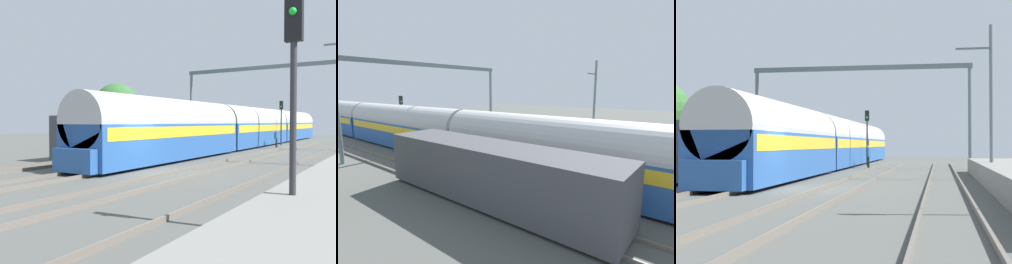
# 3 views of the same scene
# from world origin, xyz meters

# --- Properties ---
(ground) EXTENTS (120.00, 120.00, 0.00)m
(ground) POSITION_xyz_m (0.00, 0.00, 0.00)
(ground) COLOR #535450
(track_far_west) EXTENTS (1.52, 60.00, 0.16)m
(track_far_west) POSITION_xyz_m (-6.22, 0.00, 0.08)
(track_far_west) COLOR #6A6258
(track_far_west) RESTS_ON ground
(track_west) EXTENTS (1.51, 60.00, 0.16)m
(track_west) POSITION_xyz_m (-2.07, 0.00, 0.08)
(track_west) COLOR #6A6258
(track_west) RESTS_ON ground
(track_east) EXTENTS (1.51, 60.00, 0.16)m
(track_east) POSITION_xyz_m (2.07, 0.00, 0.08)
(track_east) COLOR #6A6258
(track_east) RESTS_ON ground
(track_far_east) EXTENTS (1.52, 60.00, 0.16)m
(track_far_east) POSITION_xyz_m (6.22, 0.00, 0.08)
(track_far_east) COLOR #6A6258
(track_far_east) RESTS_ON ground
(passenger_train) EXTENTS (2.93, 49.20, 3.82)m
(passenger_train) POSITION_xyz_m (-2.07, 21.55, 1.97)
(passenger_train) COLOR #28569E
(passenger_train) RESTS_ON ground
(freight_car) EXTENTS (2.80, 13.00, 2.70)m
(freight_car) POSITION_xyz_m (-6.22, 6.80, 1.47)
(freight_car) COLOR #47474C
(freight_car) RESTS_ON ground
(person_crossing) EXTENTS (0.37, 0.46, 1.73)m
(person_crossing) POSITION_xyz_m (0.50, 21.07, 1.03)
(person_crossing) COLOR black
(person_crossing) RESTS_ON ground
(railway_signal_near) EXTENTS (0.36, 0.30, 5.06)m
(railway_signal_near) POSITION_xyz_m (8.45, -6.94, 3.24)
(railway_signal_near) COLOR #2D2D33
(railway_signal_near) RESTS_ON ground
(railway_signal_far) EXTENTS (0.36, 0.30, 4.76)m
(railway_signal_far) POSITION_xyz_m (-0.16, 25.30, 3.06)
(railway_signal_far) COLOR #2D2D33
(railway_signal_far) RESTS_ON ground
(catenary_gantry) EXTENTS (16.85, 0.28, 7.86)m
(catenary_gantry) POSITION_xyz_m (0.00, 19.84, 5.92)
(catenary_gantry) COLOR slate
(catenary_gantry) RESTS_ON ground
(tree_west_background) EXTENTS (4.43, 4.43, 6.29)m
(tree_west_background) POSITION_xyz_m (-13.15, 13.40, 4.07)
(tree_west_background) COLOR #4C3826
(tree_west_background) RESTS_ON ground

